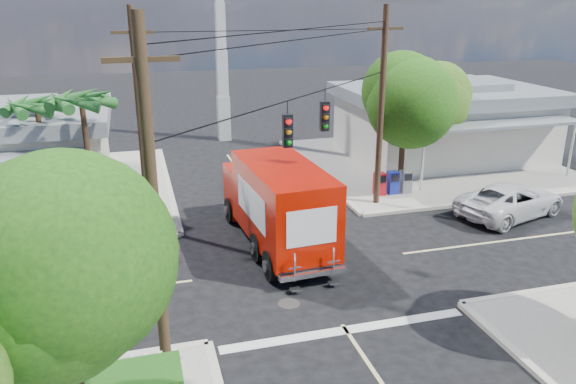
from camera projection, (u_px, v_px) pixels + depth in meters
name	position (u px, v px, depth m)	size (l,w,h in m)	color
ground	(303.00, 266.00, 20.36)	(120.00, 120.00, 0.00)	black
sidewalk_ne	(425.00, 163.00, 33.01)	(14.12, 14.12, 0.14)	gray
sidewalk_nw	(26.00, 196.00, 27.46)	(14.12, 14.12, 0.14)	gray
road_markings	(316.00, 285.00, 19.01)	(32.00, 32.00, 0.01)	beige
building_ne	(443.00, 120.00, 33.68)	(11.80, 10.20, 4.50)	silver
building_nw	(0.00, 147.00, 27.92)	(10.80, 10.20, 4.30)	beige
radio_tower	(222.00, 56.00, 36.85)	(0.80, 0.80, 17.00)	silver
tree_sw_front	(62.00, 279.00, 10.29)	(3.88, 3.78, 6.03)	#422D1C
tree_ne_front	(406.00, 97.00, 26.79)	(4.21, 4.14, 6.66)	#422D1C
tree_ne_back	(431.00, 99.00, 29.65)	(3.77, 3.66, 5.82)	#422D1C
palm_nw_front	(82.00, 103.00, 23.63)	(3.01, 3.08, 5.59)	#422D1C
palm_nw_back	(37.00, 108.00, 24.60)	(3.01, 3.08, 5.19)	#422D1C
utility_poles	(248.00, 134.00, 19.89)	(12.00, 10.68, 9.00)	#473321
vending_boxes	(393.00, 183.00, 27.43)	(1.90, 0.50, 1.10)	#B30F1A
delivery_truck	(277.00, 203.00, 21.59)	(3.02, 8.08, 3.43)	black
parked_car	(511.00, 200.00, 24.89)	(2.48, 5.37, 1.49)	silver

